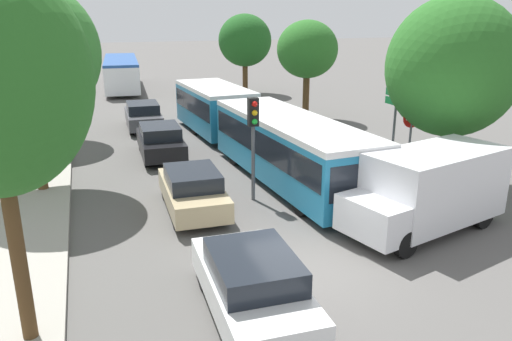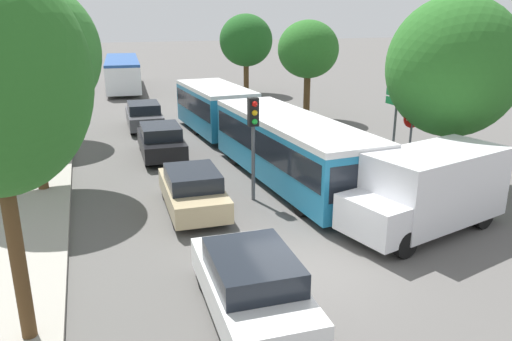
# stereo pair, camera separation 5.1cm
# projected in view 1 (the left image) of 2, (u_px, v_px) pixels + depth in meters

# --- Properties ---
(ground_plane) EXTENTS (200.00, 200.00, 0.00)m
(ground_plane) POSITION_uv_depth(u_px,v_px,m) (307.00, 271.00, 12.02)
(ground_plane) COLOR #565451
(kerb_strip_left) EXTENTS (3.20, 42.33, 0.14)m
(kerb_strip_left) POSITION_uv_depth(u_px,v_px,m) (38.00, 138.00, 24.39)
(kerb_strip_left) COLOR #9E998E
(kerb_strip_left) RESTS_ON ground
(articulated_bus) EXTENTS (3.52, 16.33, 2.41)m
(articulated_bus) POSITION_uv_depth(u_px,v_px,m) (253.00, 126.00, 20.92)
(articulated_bus) COLOR teal
(articulated_bus) RESTS_ON ground
(city_bus_rear) EXTENTS (3.28, 11.38, 2.42)m
(city_bus_rear) POSITION_uv_depth(u_px,v_px,m) (121.00, 71.00, 40.21)
(city_bus_rear) COLOR silver
(city_bus_rear) RESTS_ON ground
(queued_car_white) EXTENTS (1.86, 4.14, 1.42)m
(queued_car_white) POSITION_uv_depth(u_px,v_px,m) (252.00, 284.00, 10.04)
(queued_car_white) COLOR white
(queued_car_white) RESTS_ON ground
(queued_car_tan) EXTENTS (1.78, 3.96, 1.36)m
(queued_car_tan) POSITION_uv_depth(u_px,v_px,m) (193.00, 190.00, 15.46)
(queued_car_tan) COLOR tan
(queued_car_tan) RESTS_ON ground
(queued_car_black) EXTENTS (1.84, 4.09, 1.40)m
(queued_car_black) POSITION_uv_depth(u_px,v_px,m) (160.00, 141.00, 21.28)
(queued_car_black) COLOR black
(queued_car_black) RESTS_ON ground
(queued_car_graphite) EXTENTS (1.84, 4.09, 1.41)m
(queued_car_graphite) POSITION_uv_depth(u_px,v_px,m) (143.00, 116.00, 26.47)
(queued_car_graphite) COLOR #47474C
(queued_car_graphite) RESTS_ON ground
(white_van) EXTENTS (5.33, 3.14, 2.31)m
(white_van) POSITION_uv_depth(u_px,v_px,m) (429.00, 188.00, 13.98)
(white_van) COLOR silver
(white_van) RESTS_ON ground
(traffic_light) EXTENTS (0.32, 0.36, 3.40)m
(traffic_light) POSITION_uv_depth(u_px,v_px,m) (253.00, 126.00, 15.83)
(traffic_light) COLOR #56595E
(traffic_light) RESTS_ON ground
(no_entry_sign) EXTENTS (0.70, 0.08, 2.82)m
(no_entry_sign) POSITION_uv_depth(u_px,v_px,m) (410.00, 135.00, 17.40)
(no_entry_sign) COLOR #56595E
(no_entry_sign) RESTS_ON ground
(direction_sign_post) EXTENTS (0.10, 1.40, 3.60)m
(direction_sign_post) POSITION_uv_depth(u_px,v_px,m) (396.00, 103.00, 19.37)
(direction_sign_post) COLOR #56595E
(direction_sign_post) RESTS_ON ground
(tree_left_mid) EXTENTS (4.70, 4.70, 7.06)m
(tree_left_mid) POSITION_uv_depth(u_px,v_px,m) (25.00, 53.00, 15.86)
(tree_left_mid) COLOR #51381E
(tree_left_mid) RESTS_ON ground
(tree_left_far) EXTENTS (4.30, 4.30, 7.11)m
(tree_left_far) POSITION_uv_depth(u_px,v_px,m) (33.00, 35.00, 22.89)
(tree_left_far) COLOR #51381E
(tree_left_far) RESTS_ON ground
(tree_right_near) EXTENTS (4.47, 4.47, 6.55)m
(tree_right_near) POSITION_uv_depth(u_px,v_px,m) (453.00, 67.00, 16.82)
(tree_right_near) COLOR #51381E
(tree_right_near) RESTS_ON ground
(tree_right_mid) EXTENTS (3.43, 3.43, 5.57)m
(tree_right_mid) POSITION_uv_depth(u_px,v_px,m) (307.00, 50.00, 28.04)
(tree_right_mid) COLOR #51381E
(tree_right_mid) RESTS_ON ground
(tree_right_far) EXTENTS (3.95, 3.95, 5.87)m
(tree_right_far) POSITION_uv_depth(u_px,v_px,m) (245.00, 41.00, 37.14)
(tree_right_far) COLOR #51381E
(tree_right_far) RESTS_ON ground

